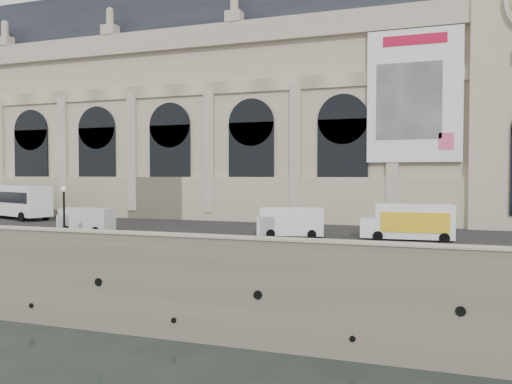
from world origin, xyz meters
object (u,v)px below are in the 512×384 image
van_b (84,220)px  lamp_right (64,215)px  box_truck (409,222)px  bus_left (11,200)px  van_c (288,222)px

van_b → lamp_right: lamp_right is taller
box_truck → lamp_right: lamp_right is taller
box_truck → van_b: bearing=-172.4°
bus_left → lamp_right: size_ratio=3.12×
van_c → lamp_right: (-15.55, -8.85, 0.92)m
van_b → box_truck: bearing=7.6°
van_c → lamp_right: size_ratio=1.33×
van_b → box_truck: (28.16, 3.76, 0.31)m
bus_left → van_c: size_ratio=2.35×
van_c → lamp_right: bearing=-150.4°
bus_left → lamp_right: bearing=-37.0°
van_b → lamp_right: 6.85m
van_b → van_c: bearing=8.4°
lamp_right → bus_left: bearing=143.0°
van_b → lamp_right: bearing=-64.9°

